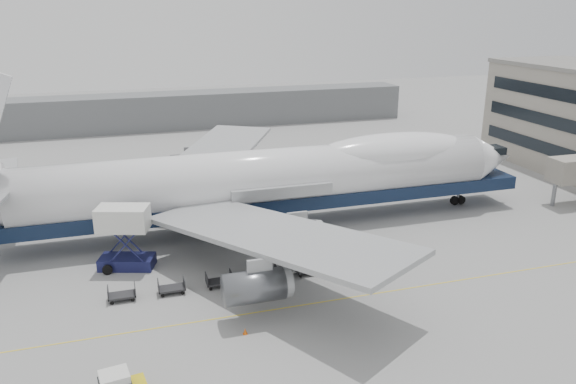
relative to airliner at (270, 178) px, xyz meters
name	(u,v)px	position (x,y,z in m)	size (l,w,h in m)	color
ground	(298,272)	(-0.64, -12.00, -5.62)	(260.00, 260.00, 0.00)	gray
apron_line	(321,302)	(-0.64, -18.00, -5.62)	(60.00, 0.15, 0.01)	gold
hangar	(142,112)	(-10.64, 58.00, -2.12)	(110.00, 8.00, 7.00)	slate
airliner	(270,178)	(0.00, 0.00, 0.00)	(67.00, 55.30, 19.98)	white
catering_truck	(124,234)	(-15.94, -6.26, -2.18)	(5.56, 4.53, 6.11)	#171A47
traffic_cone	(245,331)	(-7.81, -20.81, -5.39)	(0.34, 0.34, 0.50)	#E1580B
dolly_0	(122,294)	(-16.59, -12.65, -5.09)	(2.30, 1.35, 1.30)	#2D2D30
dolly_1	(172,287)	(-12.44, -12.65, -5.09)	(2.30, 1.35, 1.30)	#2D2D30
dolly_2	(219,281)	(-8.28, -12.65, -5.09)	(2.30, 1.35, 1.30)	#2D2D30
dolly_3	(264,275)	(-4.12, -12.65, -5.09)	(2.30, 1.35, 1.30)	#2D2D30
dolly_4	(308,269)	(0.03, -12.65, -5.09)	(2.30, 1.35, 1.30)	#2D2D30
dolly_5	(349,263)	(4.19, -12.65, -5.09)	(2.30, 1.35, 1.30)	#2D2D30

